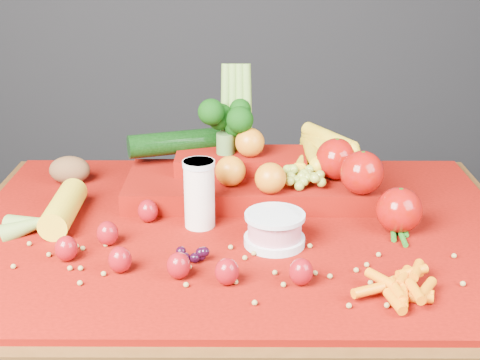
{
  "coord_description": "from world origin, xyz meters",
  "views": [
    {
      "loc": [
        0.01,
        -1.17,
        1.32
      ],
      "look_at": [
        0.0,
        0.02,
        0.85
      ],
      "focal_mm": 50.0,
      "sensor_mm": 36.0,
      "label": 1
    }
  ],
  "objects_px": {
    "milk_glass": "(199,192)",
    "produce_mound": "(267,170)",
    "yogurt_bowl": "(275,228)",
    "table": "(240,275)"
  },
  "relations": [
    {
      "from": "milk_glass",
      "to": "produce_mound",
      "type": "xyz_separation_m",
      "value": [
        0.13,
        0.15,
        -0.01
      ]
    },
    {
      "from": "yogurt_bowl",
      "to": "produce_mound",
      "type": "height_order",
      "value": "produce_mound"
    },
    {
      "from": "produce_mound",
      "to": "table",
      "type": "bearing_deg",
      "value": -110.71
    },
    {
      "from": "milk_glass",
      "to": "yogurt_bowl",
      "type": "relative_size",
      "value": 1.19
    },
    {
      "from": "milk_glass",
      "to": "produce_mound",
      "type": "relative_size",
      "value": 0.22
    },
    {
      "from": "table",
      "to": "milk_glass",
      "type": "height_order",
      "value": "milk_glass"
    },
    {
      "from": "table",
      "to": "yogurt_bowl",
      "type": "bearing_deg",
      "value": -50.48
    },
    {
      "from": "table",
      "to": "produce_mound",
      "type": "height_order",
      "value": "produce_mound"
    },
    {
      "from": "milk_glass",
      "to": "yogurt_bowl",
      "type": "distance_m",
      "value": 0.17
    },
    {
      "from": "produce_mound",
      "to": "yogurt_bowl",
      "type": "bearing_deg",
      "value": -88.48
    }
  ]
}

